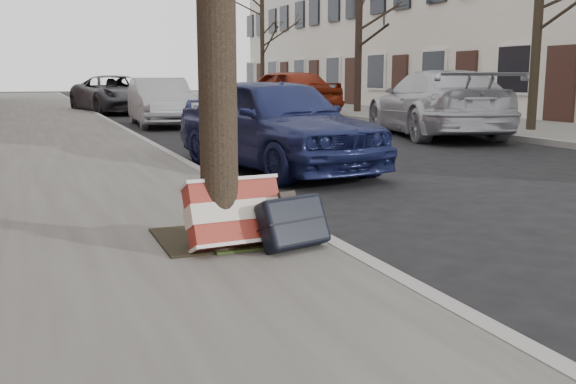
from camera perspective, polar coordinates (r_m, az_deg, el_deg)
name	(u,v)px	position (r m, az deg, el deg)	size (l,w,h in m)	color
ground	(552,269)	(4.71, 22.43, -6.36)	(120.00, 120.00, 0.00)	black
near_sidewalk	(13,125)	(18.26, -23.29, 5.53)	(5.00, 70.00, 0.12)	slate
far_sidewalk	(395,115)	(21.31, 9.53, 6.76)	(4.00, 70.00, 0.12)	slate
house_far	(513,12)	(25.33, 19.34, 14.88)	(6.70, 40.00, 7.20)	beige
dirt_patch	(217,237)	(4.71, -6.31, -4.00)	(0.85, 0.85, 0.01)	black
suitcase_red	(234,214)	(4.36, -4.83, -1.93)	(0.63, 0.18, 0.46)	maroon
suitcase_navy	(293,222)	(4.34, 0.46, -2.67)	(0.49, 0.16, 0.35)	black
car_near_front	(275,123)	(8.91, -1.17, 6.18)	(1.55, 3.85, 1.31)	#191F4D
car_near_mid	(160,102)	(17.47, -11.27, 7.87)	(1.34, 3.84, 1.27)	#B1B4BA
car_near_back	(116,94)	(23.99, -15.07, 8.38)	(2.23, 4.84, 1.34)	#36363A
car_far_front	(436,104)	(14.45, 12.99, 7.67)	(1.99, 4.90, 1.42)	#B2B4BA
car_far_back	(284,92)	(21.81, -0.39, 8.87)	(1.84, 4.58, 1.56)	maroon
tree_far_a	(539,6)	(15.50, 21.40, 15.11)	(0.21, 0.21, 5.35)	black
tree_far_b	(359,29)	(22.37, 6.31, 14.21)	(0.24, 0.24, 5.51)	black
tree_far_c	(262,46)	(31.34, -2.30, 12.82)	(0.20, 0.20, 5.22)	black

